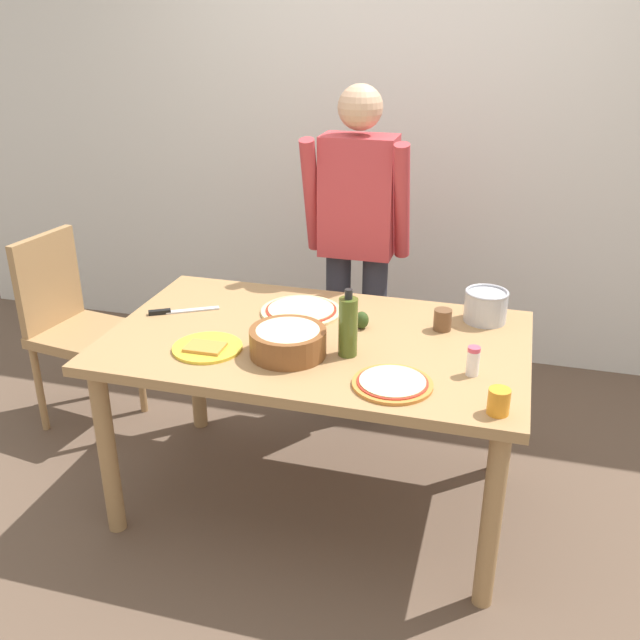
{
  "coord_description": "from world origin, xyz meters",
  "views": [
    {
      "loc": [
        0.69,
        -2.38,
        1.93
      ],
      "look_at": [
        0.0,
        0.05,
        0.81
      ],
      "focal_mm": 40.08,
      "sensor_mm": 36.0,
      "label": 1
    }
  ],
  "objects_px": {
    "popcorn_bowl": "(288,339)",
    "steel_pot": "(486,306)",
    "person_cook": "(357,236)",
    "chair_wooden_left": "(71,320)",
    "pizza_cooked_on_tray": "(392,383)",
    "salt_shaker": "(473,361)",
    "dining_table": "(317,358)",
    "plate_with_slice": "(207,348)",
    "cup_orange": "(499,401)",
    "chef_knife": "(175,311)",
    "pizza_raw_on_board": "(301,311)",
    "olive_oil_bottle": "(348,326)",
    "avocado": "(362,320)",
    "cup_small_brown": "(443,320)"
  },
  "relations": [
    {
      "from": "plate_with_slice",
      "to": "chef_knife",
      "type": "xyz_separation_m",
      "value": [
        -0.27,
        0.28,
        -0.0
      ]
    },
    {
      "from": "dining_table",
      "to": "pizza_cooked_on_tray",
      "type": "xyz_separation_m",
      "value": [
        0.35,
        -0.3,
        0.1
      ]
    },
    {
      "from": "person_cook",
      "to": "chair_wooden_left",
      "type": "bearing_deg",
      "value": -161.09
    },
    {
      "from": "cup_orange",
      "to": "avocado",
      "type": "height_order",
      "value": "cup_orange"
    },
    {
      "from": "chair_wooden_left",
      "to": "plate_with_slice",
      "type": "xyz_separation_m",
      "value": [
        0.96,
        -0.52,
        0.23
      ]
    },
    {
      "from": "salt_shaker",
      "to": "plate_with_slice",
      "type": "bearing_deg",
      "value": -175.96
    },
    {
      "from": "dining_table",
      "to": "pizza_cooked_on_tray",
      "type": "height_order",
      "value": "pizza_cooked_on_tray"
    },
    {
      "from": "cup_orange",
      "to": "plate_with_slice",
      "type": "bearing_deg",
      "value": 170.98
    },
    {
      "from": "person_cook",
      "to": "dining_table",
      "type": "bearing_deg",
      "value": -88.69
    },
    {
      "from": "dining_table",
      "to": "pizza_cooked_on_tray",
      "type": "relative_size",
      "value": 5.85
    },
    {
      "from": "person_cook",
      "to": "popcorn_bowl",
      "type": "relative_size",
      "value": 5.79
    },
    {
      "from": "cup_orange",
      "to": "popcorn_bowl",
      "type": "bearing_deg",
      "value": 164.4
    },
    {
      "from": "pizza_cooked_on_tray",
      "to": "avocado",
      "type": "xyz_separation_m",
      "value": [
        -0.2,
        0.42,
        0.03
      ]
    },
    {
      "from": "chair_wooden_left",
      "to": "pizza_raw_on_board",
      "type": "xyz_separation_m",
      "value": [
        1.19,
        -0.1,
        0.23
      ]
    },
    {
      "from": "chair_wooden_left",
      "to": "salt_shaker",
      "type": "xyz_separation_m",
      "value": [
        1.92,
        -0.46,
        0.27
      ]
    },
    {
      "from": "pizza_raw_on_board",
      "to": "steel_pot",
      "type": "distance_m",
      "value": 0.75
    },
    {
      "from": "olive_oil_bottle",
      "to": "steel_pot",
      "type": "xyz_separation_m",
      "value": [
        0.46,
        0.45,
        -0.05
      ]
    },
    {
      "from": "popcorn_bowl",
      "to": "cup_small_brown",
      "type": "relative_size",
      "value": 3.29
    },
    {
      "from": "popcorn_bowl",
      "to": "salt_shaker",
      "type": "relative_size",
      "value": 2.64
    },
    {
      "from": "pizza_raw_on_board",
      "to": "chef_knife",
      "type": "height_order",
      "value": "pizza_raw_on_board"
    },
    {
      "from": "salt_shaker",
      "to": "chef_knife",
      "type": "distance_m",
      "value": 1.25
    },
    {
      "from": "pizza_raw_on_board",
      "to": "salt_shaker",
      "type": "xyz_separation_m",
      "value": [
        0.73,
        -0.36,
        0.04
      ]
    },
    {
      "from": "popcorn_bowl",
      "to": "steel_pot",
      "type": "bearing_deg",
      "value": 36.96
    },
    {
      "from": "avocado",
      "to": "steel_pot",
      "type": "bearing_deg",
      "value": 23.97
    },
    {
      "from": "pizza_cooked_on_tray",
      "to": "steel_pot",
      "type": "xyz_separation_m",
      "value": [
        0.26,
        0.63,
        0.06
      ]
    },
    {
      "from": "pizza_cooked_on_tray",
      "to": "avocado",
      "type": "bearing_deg",
      "value": 115.44
    },
    {
      "from": "dining_table",
      "to": "cup_orange",
      "type": "distance_m",
      "value": 0.81
    },
    {
      "from": "pizza_cooked_on_tray",
      "to": "plate_with_slice",
      "type": "bearing_deg",
      "value": 173.33
    },
    {
      "from": "steel_pot",
      "to": "salt_shaker",
      "type": "relative_size",
      "value": 1.64
    },
    {
      "from": "dining_table",
      "to": "popcorn_bowl",
      "type": "xyz_separation_m",
      "value": [
        -0.06,
        -0.17,
        0.15
      ]
    },
    {
      "from": "dining_table",
      "to": "olive_oil_bottle",
      "type": "distance_m",
      "value": 0.28
    },
    {
      "from": "plate_with_slice",
      "to": "cup_orange",
      "type": "relative_size",
      "value": 3.06
    },
    {
      "from": "pizza_raw_on_board",
      "to": "cup_small_brown",
      "type": "bearing_deg",
      "value": -1.06
    },
    {
      "from": "steel_pot",
      "to": "cup_orange",
      "type": "bearing_deg",
      "value": -82.95
    },
    {
      "from": "plate_with_slice",
      "to": "avocado",
      "type": "relative_size",
      "value": 3.71
    },
    {
      "from": "olive_oil_bottle",
      "to": "steel_pot",
      "type": "height_order",
      "value": "olive_oil_bottle"
    },
    {
      "from": "popcorn_bowl",
      "to": "avocado",
      "type": "relative_size",
      "value": 4.0
    },
    {
      "from": "person_cook",
      "to": "olive_oil_bottle",
      "type": "bearing_deg",
      "value": -79.07
    },
    {
      "from": "plate_with_slice",
      "to": "popcorn_bowl",
      "type": "bearing_deg",
      "value": 8.17
    },
    {
      "from": "pizza_raw_on_board",
      "to": "plate_with_slice",
      "type": "distance_m",
      "value": 0.48
    },
    {
      "from": "cup_small_brown",
      "to": "chef_knife",
      "type": "xyz_separation_m",
      "value": [
        -1.09,
        -0.13,
        -0.04
      ]
    },
    {
      "from": "pizza_cooked_on_tray",
      "to": "salt_shaker",
      "type": "xyz_separation_m",
      "value": [
        0.25,
        0.15,
        0.04
      ]
    },
    {
      "from": "dining_table",
      "to": "cup_orange",
      "type": "height_order",
      "value": "cup_orange"
    },
    {
      "from": "person_cook",
      "to": "chair_wooden_left",
      "type": "relative_size",
      "value": 1.71
    },
    {
      "from": "popcorn_bowl",
      "to": "steel_pot",
      "type": "distance_m",
      "value": 0.84
    },
    {
      "from": "dining_table",
      "to": "cup_orange",
      "type": "xyz_separation_m",
      "value": [
        0.7,
        -0.38,
        0.13
      ]
    },
    {
      "from": "pizza_cooked_on_tray",
      "to": "steel_pot",
      "type": "bearing_deg",
      "value": 67.56
    },
    {
      "from": "popcorn_bowl",
      "to": "salt_shaker",
      "type": "bearing_deg",
      "value": 2.13
    },
    {
      "from": "pizza_raw_on_board",
      "to": "chef_knife",
      "type": "bearing_deg",
      "value": -164.37
    },
    {
      "from": "olive_oil_bottle",
      "to": "dining_table",
      "type": "bearing_deg",
      "value": 143.03
    }
  ]
}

